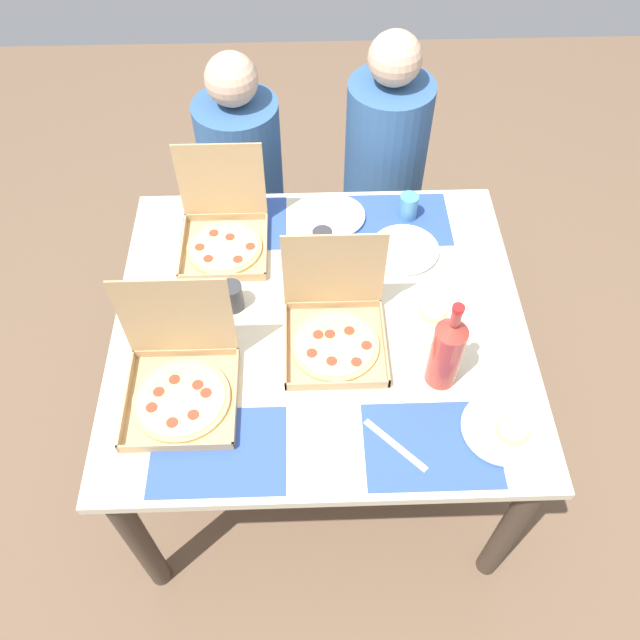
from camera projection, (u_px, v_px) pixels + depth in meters
ground_plane at (320, 436)px, 2.59m from camera, size 6.00×6.00×0.00m
dining_table at (320, 341)px, 2.07m from camera, size 1.26×1.16×0.77m
placemat_near_left at (218, 451)px, 1.71m from camera, size 0.36×0.26×0.00m
placemat_near_right at (431, 445)px, 1.72m from camera, size 0.36×0.26×0.00m
placemat_far_left at (234, 223)px, 2.24m from camera, size 0.36×0.26×0.00m
placemat_far_right at (397, 220)px, 2.25m from camera, size 0.36×0.26×0.00m
pizza_box_corner_left at (335, 328)px, 1.90m from camera, size 0.30×0.30×0.33m
pizza_box_edge_far at (180, 381)px, 1.78m from camera, size 0.31×0.31×0.34m
pizza_box_corner_right at (224, 233)px, 2.14m from camera, size 0.28×0.29×0.32m
plate_middle at (335, 216)px, 2.25m from camera, size 0.21×0.21×0.02m
plate_far_left at (405, 250)px, 2.15m from camera, size 0.23×0.23×0.02m
plate_near_left at (425, 315)px, 1.98m from camera, size 0.22×0.22×0.03m
plate_far_right at (503, 430)px, 1.74m from camera, size 0.22×0.22×0.03m
soda_bottle at (447, 351)px, 1.75m from camera, size 0.09×0.09×0.32m
cup_clear_right at (232, 297)px, 1.98m from camera, size 0.07×0.07×0.09m
cup_spare at (322, 242)px, 2.11m from camera, size 0.07×0.07×0.10m
cup_clear_left at (408, 207)px, 2.22m from camera, size 0.06×0.06×0.09m
condiment_bowl at (345, 281)px, 2.05m from camera, size 0.08×0.08×0.04m
knife_by_near_right at (395, 445)px, 1.72m from camera, size 0.16×0.16×0.00m
fork_by_near_left at (164, 314)px, 1.99m from camera, size 0.13×0.16×0.00m
diner_left_seat at (246, 198)px, 2.68m from camera, size 0.32×0.32×1.16m
diner_right_seat at (382, 189)px, 2.67m from camera, size 0.32×0.32×1.23m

